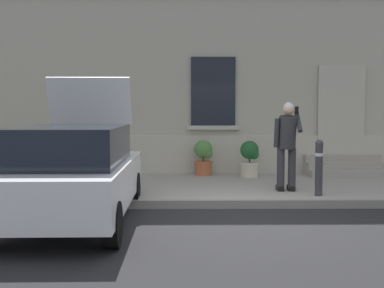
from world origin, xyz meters
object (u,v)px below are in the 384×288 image
at_px(bollard_near_person, 319,166).
at_px(planter_cream, 250,158).
at_px(hatchback_car_white, 73,172).
at_px(planter_olive, 100,157).
at_px(bollard_far_left, 111,166).
at_px(person_on_phone, 287,141).
at_px(planter_terracotta, 204,157).

distance_m(bollard_near_person, planter_cream, 2.75).
distance_m(hatchback_car_white, planter_olive, 4.40).
relative_size(bollard_near_person, bollard_far_left, 1.00).
distance_m(person_on_phone, planter_terracotta, 2.90).
height_order(bollard_near_person, planter_terracotta, bollard_near_person).
xyz_separation_m(planter_terracotta, planter_cream, (1.09, -0.29, 0.00)).
relative_size(bollard_far_left, planter_cream, 1.22).
bearing_deg(planter_cream, bollard_far_left, -138.28).
bearing_deg(planter_olive, planter_terracotta, 0.03).
height_order(planter_olive, planter_cream, same).
bearing_deg(person_on_phone, planter_cream, 85.31).
relative_size(planter_terracotta, planter_cream, 1.00).
xyz_separation_m(hatchback_car_white, planter_cream, (3.26, 4.10, -0.19)).
height_order(hatchback_car_white, person_on_phone, hatchback_car_white).
relative_size(hatchback_car_white, bollard_near_person, 3.91).
height_order(bollard_near_person, bollard_far_left, same).
relative_size(hatchback_car_white, bollard_far_left, 3.91).
height_order(person_on_phone, planter_cream, person_on_phone).
distance_m(hatchback_car_white, bollard_far_left, 1.56).
height_order(hatchback_car_white, bollard_near_person, hatchback_car_white).
xyz_separation_m(person_on_phone, planter_cream, (-0.45, 2.11, -0.54)).
bearing_deg(bollard_near_person, planter_olive, 147.82).
bearing_deg(bollard_near_person, planter_cream, 110.10).
relative_size(person_on_phone, planter_terracotta, 2.02).
distance_m(bollard_far_left, planter_terracotta, 3.40).
distance_m(planter_olive, planter_terracotta, 2.53).
bearing_deg(planter_terracotta, planter_olive, -179.97).
bearing_deg(planter_terracotta, planter_cream, -14.77).
relative_size(planter_olive, planter_terracotta, 1.00).
xyz_separation_m(person_on_phone, planter_olive, (-4.06, 2.39, -0.54)).
distance_m(hatchback_car_white, bollard_near_person, 4.47).
distance_m(bollard_far_left, person_on_phone, 3.41).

